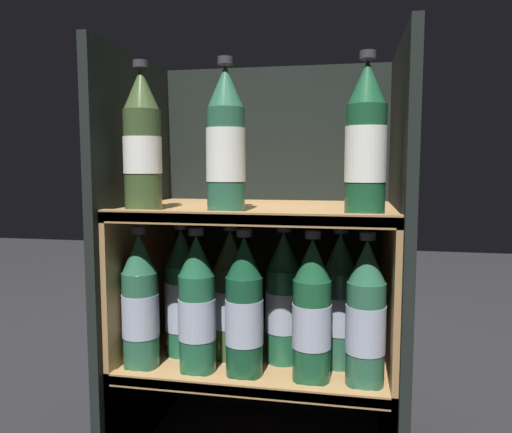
{
  "coord_description": "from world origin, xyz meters",
  "views": [
    {
      "loc": [
        0.19,
        -0.87,
        0.65
      ],
      "look_at": [
        0.0,
        0.13,
        0.54
      ],
      "focal_mm": 35.0,
      "sensor_mm": 36.0,
      "label": 1
    }
  ],
  "objects_px": {
    "bottle_upper_front_2": "(366,143)",
    "bottle_lower_back_3": "(340,304)",
    "bottle_lower_back_1": "(230,298)",
    "bottle_lower_front_2": "(244,311)",
    "bottle_lower_back_0": "(182,296)",
    "bottle_lower_front_0": "(140,305)",
    "bottle_lower_front_4": "(366,318)",
    "bottle_upper_front_1": "(226,144)",
    "bottle_upper_front_0": "(142,144)",
    "bottle_lower_back_2": "(283,301)",
    "bottle_lower_front_3": "(312,314)",
    "bottle_lower_front_1": "(197,308)"
  },
  "relations": [
    {
      "from": "bottle_lower_front_0",
      "to": "bottle_lower_back_2",
      "type": "bearing_deg",
      "value": 16.35
    },
    {
      "from": "bottle_upper_front_1",
      "to": "bottle_lower_back_3",
      "type": "xyz_separation_m",
      "value": [
        0.22,
        0.08,
        -0.32
      ]
    },
    {
      "from": "bottle_upper_front_2",
      "to": "bottle_lower_front_1",
      "type": "relative_size",
      "value": 1.0
    },
    {
      "from": "bottle_upper_front_2",
      "to": "bottle_lower_back_3",
      "type": "height_order",
      "value": "bottle_upper_front_2"
    },
    {
      "from": "bottle_upper_front_0",
      "to": "bottle_lower_front_3",
      "type": "xyz_separation_m",
      "value": [
        0.34,
        0.0,
        -0.32
      ]
    },
    {
      "from": "bottle_lower_back_1",
      "to": "bottle_lower_back_3",
      "type": "bearing_deg",
      "value": 0.0
    },
    {
      "from": "bottle_upper_front_0",
      "to": "bottle_lower_front_0",
      "type": "height_order",
      "value": "bottle_upper_front_0"
    },
    {
      "from": "bottle_lower_front_0",
      "to": "bottle_lower_front_4",
      "type": "distance_m",
      "value": 0.45
    },
    {
      "from": "bottle_lower_front_2",
      "to": "bottle_lower_back_0",
      "type": "bearing_deg",
      "value": 152.08
    },
    {
      "from": "bottle_lower_front_1",
      "to": "bottle_lower_back_2",
      "type": "distance_m",
      "value": 0.18
    },
    {
      "from": "bottle_upper_front_0",
      "to": "bottle_upper_front_1",
      "type": "height_order",
      "value": "same"
    },
    {
      "from": "bottle_lower_back_2",
      "to": "bottle_lower_back_3",
      "type": "height_order",
      "value": "same"
    },
    {
      "from": "bottle_upper_front_2",
      "to": "bottle_lower_back_3",
      "type": "relative_size",
      "value": 1.0
    },
    {
      "from": "bottle_upper_front_2",
      "to": "bottle_lower_front_4",
      "type": "height_order",
      "value": "bottle_upper_front_2"
    },
    {
      "from": "bottle_upper_front_1",
      "to": "bottle_lower_back_3",
      "type": "relative_size",
      "value": 1.0
    },
    {
      "from": "bottle_lower_back_1",
      "to": "bottle_lower_front_3",
      "type": "bearing_deg",
      "value": -24.75
    },
    {
      "from": "bottle_upper_front_1",
      "to": "bottle_lower_back_1",
      "type": "relative_size",
      "value": 1.0
    },
    {
      "from": "bottle_upper_front_2",
      "to": "bottle_lower_back_3",
      "type": "distance_m",
      "value": 0.34
    },
    {
      "from": "bottle_lower_back_0",
      "to": "bottle_lower_back_1",
      "type": "relative_size",
      "value": 1.0
    },
    {
      "from": "bottle_lower_front_1",
      "to": "bottle_lower_front_3",
      "type": "bearing_deg",
      "value": 0.0
    },
    {
      "from": "bottle_lower_front_2",
      "to": "bottle_lower_back_2",
      "type": "distance_m",
      "value": 0.11
    },
    {
      "from": "bottle_upper_front_1",
      "to": "bottle_lower_back_1",
      "type": "xyz_separation_m",
      "value": [
        -0.01,
        0.08,
        -0.32
      ]
    },
    {
      "from": "bottle_upper_front_2",
      "to": "bottle_lower_front_3",
      "type": "height_order",
      "value": "bottle_upper_front_2"
    },
    {
      "from": "bottle_lower_back_3",
      "to": "bottle_upper_front_0",
      "type": "bearing_deg",
      "value": -167.88
    },
    {
      "from": "bottle_lower_front_0",
      "to": "bottle_lower_front_3",
      "type": "height_order",
      "value": "same"
    },
    {
      "from": "bottle_lower_front_4",
      "to": "bottle_lower_back_1",
      "type": "bearing_deg",
      "value": 163.53
    },
    {
      "from": "bottle_lower_front_3",
      "to": "bottle_lower_back_3",
      "type": "bearing_deg",
      "value": 58.77
    },
    {
      "from": "bottle_lower_back_3",
      "to": "bottle_upper_front_1",
      "type": "bearing_deg",
      "value": -159.11
    },
    {
      "from": "bottle_upper_front_2",
      "to": "bottle_lower_front_2",
      "type": "distance_m",
      "value": 0.39
    },
    {
      "from": "bottle_lower_front_2",
      "to": "bottle_lower_back_2",
      "type": "bearing_deg",
      "value": 51.54
    },
    {
      "from": "bottle_lower_front_3",
      "to": "bottle_lower_back_0",
      "type": "height_order",
      "value": "same"
    },
    {
      "from": "bottle_upper_front_2",
      "to": "bottle_lower_back_2",
      "type": "height_order",
      "value": "bottle_upper_front_2"
    },
    {
      "from": "bottle_lower_front_3",
      "to": "bottle_lower_back_3",
      "type": "distance_m",
      "value": 0.1
    },
    {
      "from": "bottle_lower_back_1",
      "to": "bottle_lower_back_3",
      "type": "xyz_separation_m",
      "value": [
        0.23,
        0.0,
        0.0
      ]
    },
    {
      "from": "bottle_lower_back_0",
      "to": "bottle_lower_back_3",
      "type": "relative_size",
      "value": 1.0
    },
    {
      "from": "bottle_lower_front_3",
      "to": "bottle_lower_back_2",
      "type": "relative_size",
      "value": 1.0
    },
    {
      "from": "bottle_lower_front_0",
      "to": "bottle_lower_front_3",
      "type": "bearing_deg",
      "value": -0.0
    },
    {
      "from": "bottle_upper_front_1",
      "to": "bottle_upper_front_2",
      "type": "xyz_separation_m",
      "value": [
        0.26,
        -0.0,
        0.0
      ]
    },
    {
      "from": "bottle_upper_front_2",
      "to": "bottle_lower_back_3",
      "type": "xyz_separation_m",
      "value": [
        -0.04,
        0.08,
        -0.32
      ]
    },
    {
      "from": "bottle_lower_back_3",
      "to": "bottle_lower_front_0",
      "type": "bearing_deg",
      "value": -168.25
    },
    {
      "from": "bottle_lower_front_1",
      "to": "bottle_lower_front_2",
      "type": "distance_m",
      "value": 0.1
    },
    {
      "from": "bottle_lower_front_0",
      "to": "bottle_lower_back_3",
      "type": "xyz_separation_m",
      "value": [
        0.4,
        0.08,
        0.0
      ]
    },
    {
      "from": "bottle_upper_front_1",
      "to": "bottle_lower_front_0",
      "type": "relative_size",
      "value": 1.0
    },
    {
      "from": "bottle_upper_front_1",
      "to": "bottle_upper_front_2",
      "type": "bearing_deg",
      "value": -0.0
    },
    {
      "from": "bottle_lower_front_3",
      "to": "bottle_upper_front_0",
      "type": "bearing_deg",
      "value": 180.0
    },
    {
      "from": "bottle_lower_front_3",
      "to": "bottle_lower_back_3",
      "type": "xyz_separation_m",
      "value": [
        0.05,
        0.08,
        0.0
      ]
    },
    {
      "from": "bottle_lower_front_1",
      "to": "bottle_lower_back_3",
      "type": "xyz_separation_m",
      "value": [
        0.28,
        0.08,
        0.0
      ]
    },
    {
      "from": "bottle_upper_front_0",
      "to": "bottle_upper_front_1",
      "type": "relative_size",
      "value": 1.0
    },
    {
      "from": "bottle_lower_front_2",
      "to": "bottle_lower_back_3",
      "type": "distance_m",
      "value": 0.2
    },
    {
      "from": "bottle_upper_front_2",
      "to": "bottle_lower_front_0",
      "type": "xyz_separation_m",
      "value": [
        -0.44,
        0.0,
        -0.32
      ]
    }
  ]
}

